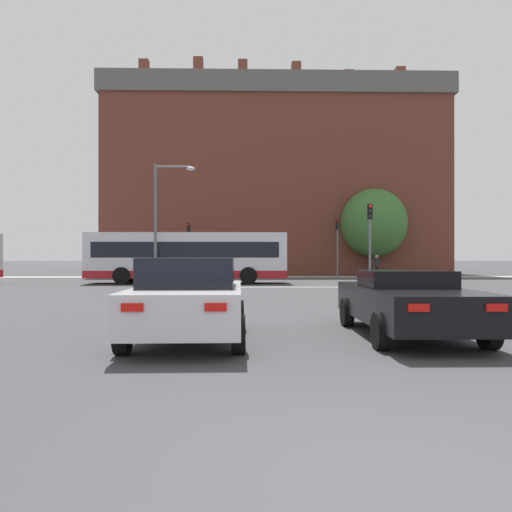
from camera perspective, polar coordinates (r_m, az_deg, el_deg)
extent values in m
plane|color=#3D3D3F|center=(3.78, 17.68, -24.66)|extent=(400.00, 400.00, 0.00)
cube|color=silver|center=(26.02, 1.19, -3.57)|extent=(9.00, 0.30, 0.01)
cube|color=#A09B91|center=(39.33, 0.35, -2.40)|extent=(70.00, 2.50, 0.01)
cube|color=brown|center=(48.13, 2.11, 7.40)|extent=(30.54, 10.11, 15.74)
cube|color=#5B5954|center=(50.05, 2.11, 17.44)|extent=(31.15, 10.51, 1.86)
cube|color=brown|center=(51.78, -12.67, 19.55)|extent=(0.90, 0.90, 2.80)
cube|color=brown|center=(50.46, -6.61, 20.09)|extent=(0.90, 0.90, 2.80)
cube|color=brown|center=(50.75, -1.53, 19.96)|extent=(0.90, 0.90, 2.80)
cube|color=brown|center=(51.37, 4.61, 19.71)|extent=(0.90, 0.90, 2.80)
cube|color=brown|center=(54.03, 10.51, 18.70)|extent=(0.90, 0.90, 2.80)
cube|color=brown|center=(54.35, 16.14, 18.59)|extent=(0.90, 0.90, 2.80)
cube|color=silver|center=(9.49, -7.64, -5.56)|extent=(1.98, 4.32, 0.70)
cube|color=black|center=(9.41, -7.67, -1.85)|extent=(1.69, 1.95, 0.53)
cylinder|color=black|center=(10.97, -11.81, -6.66)|extent=(0.23, 0.64, 0.64)
cylinder|color=black|center=(10.81, -1.99, -6.76)|extent=(0.23, 0.64, 0.64)
cylinder|color=black|center=(8.38, -14.99, -8.70)|extent=(0.23, 0.64, 0.64)
cylinder|color=black|center=(8.16, -2.02, -8.93)|extent=(0.23, 0.64, 0.64)
cube|color=red|center=(7.43, -13.97, -5.73)|extent=(0.32, 0.05, 0.12)
cube|color=red|center=(7.28, -4.63, -5.85)|extent=(0.32, 0.05, 0.12)
cube|color=black|center=(10.36, 16.94, -5.24)|extent=(1.94, 4.69, 0.65)
cube|color=black|center=(10.44, 16.74, -2.50)|extent=(1.65, 1.41, 0.33)
cylinder|color=black|center=(11.56, 10.35, -6.33)|extent=(0.22, 0.64, 0.64)
cylinder|color=black|center=(12.05, 19.00, -6.07)|extent=(0.22, 0.64, 0.64)
cylinder|color=black|center=(8.76, 14.09, -8.32)|extent=(0.22, 0.64, 0.64)
cylinder|color=black|center=(9.40, 25.08, -7.75)|extent=(0.22, 0.64, 0.64)
cube|color=red|center=(7.93, 18.08, -5.64)|extent=(0.32, 0.05, 0.12)
cube|color=red|center=(8.39, 25.80, -5.33)|extent=(0.32, 0.05, 0.12)
cube|color=silver|center=(29.90, -7.82, 0.07)|extent=(11.65, 2.47, 2.64)
cube|color=#AD191E|center=(29.91, -7.82, -2.03)|extent=(11.67, 2.49, 0.44)
cube|color=black|center=(29.90, -7.82, 0.69)|extent=(10.71, 2.50, 0.90)
cylinder|color=black|center=(29.39, -15.10, -2.20)|extent=(1.00, 0.28, 1.00)
cylinder|color=black|center=(31.69, -14.08, -2.05)|extent=(1.00, 0.28, 1.00)
cylinder|color=black|center=(28.54, -0.87, -2.27)|extent=(1.00, 0.28, 1.00)
cylinder|color=black|center=(30.91, -0.90, -2.10)|extent=(1.00, 0.28, 1.00)
cylinder|color=slate|center=(39.17, -7.72, 0.09)|extent=(0.12, 0.12, 3.43)
cube|color=black|center=(39.24, -7.72, 3.18)|extent=(0.26, 0.20, 0.80)
sphere|color=red|center=(39.12, -7.74, 3.56)|extent=(0.17, 0.17, 0.17)
sphere|color=black|center=(39.11, -7.74, 3.19)|extent=(0.17, 0.17, 0.17)
sphere|color=black|center=(39.09, -7.74, 2.82)|extent=(0.17, 0.17, 0.17)
cylinder|color=slate|center=(26.86, 12.89, 0.33)|extent=(0.12, 0.12, 3.56)
cube|color=black|center=(26.97, 12.89, 4.96)|extent=(0.26, 0.20, 0.80)
sphere|color=red|center=(26.86, 12.96, 5.53)|extent=(0.17, 0.17, 0.17)
sphere|color=black|center=(26.84, 12.96, 4.99)|extent=(0.17, 0.17, 0.17)
sphere|color=black|center=(26.82, 12.96, 4.44)|extent=(0.17, 0.17, 0.17)
cylinder|color=slate|center=(38.94, 9.29, 0.28)|extent=(0.12, 0.12, 3.68)
cube|color=black|center=(39.02, 9.29, 3.57)|extent=(0.26, 0.20, 0.80)
sphere|color=red|center=(38.91, 9.33, 3.95)|extent=(0.17, 0.17, 0.17)
sphere|color=black|center=(38.89, 9.33, 3.58)|extent=(0.17, 0.17, 0.17)
sphere|color=black|center=(38.87, 9.33, 3.20)|extent=(0.17, 0.17, 0.17)
cylinder|color=slate|center=(28.40, -11.42, 3.55)|extent=(0.16, 0.16, 6.77)
cylinder|color=slate|center=(28.63, -9.46, 10.04)|extent=(1.96, 0.10, 0.10)
ellipsoid|color=#B2B2B7|center=(28.49, -7.48, 9.88)|extent=(0.50, 0.36, 0.22)
cylinder|color=black|center=(40.04, 13.71, -1.77)|extent=(0.13, 0.13, 0.83)
cylinder|color=black|center=(39.91, 13.55, -1.77)|extent=(0.13, 0.13, 0.83)
cube|color=#232328|center=(39.96, 13.63, -0.71)|extent=(0.45, 0.41, 0.66)
sphere|color=tan|center=(39.96, 13.63, -0.06)|extent=(0.25, 0.25, 0.25)
cylinder|color=#4C3823|center=(43.34, 13.32, -0.80)|extent=(0.36, 0.36, 2.10)
ellipsoid|color=#3D7033|center=(43.43, 13.31, 3.69)|extent=(5.54, 5.54, 5.81)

